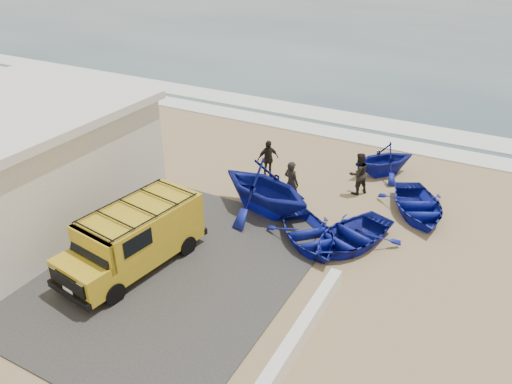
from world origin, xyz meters
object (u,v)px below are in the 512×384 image
at_px(boat_far_left, 384,159).
at_px(fisherman_front, 291,183).
at_px(boat_near_right, 351,236).
at_px(boat_mid_right, 418,206).
at_px(parapet, 297,339).
at_px(boat_mid_left, 265,187).
at_px(boat_near_left, 309,235).
at_px(van, 135,236).
at_px(fisherman_middle, 358,174).
at_px(fisherman_back, 268,159).

xyz_separation_m(boat_far_left, fisherman_front, (-2.52, -4.38, 0.16)).
height_order(boat_near_right, boat_mid_right, boat_near_right).
xyz_separation_m(parapet, boat_mid_left, (-4.03, 5.89, 0.81)).
xyz_separation_m(parapet, boat_near_left, (-1.64, 4.66, 0.08)).
relative_size(van, boat_mid_left, 1.25).
height_order(boat_near_right, boat_far_left, boat_far_left).
distance_m(boat_near_left, fisherman_middle, 4.46).
relative_size(boat_mid_right, fisherman_middle, 2.02).
bearing_deg(fisherman_back, fisherman_middle, -47.54).
xyz_separation_m(boat_far_left, fisherman_back, (-4.45, -2.64, 0.09)).
relative_size(boat_near_left, fisherman_middle, 1.89).
height_order(parapet, fisherman_back, fisherman_back).
height_order(van, fisherman_back, van).
bearing_deg(boat_near_left, boat_mid_left, 108.61).
relative_size(van, boat_near_left, 1.51).
bearing_deg(boat_mid_right, fisherman_back, 151.48).
bearing_deg(fisherman_front, parapet, 130.23).
height_order(parapet, boat_near_right, boat_near_right).
height_order(boat_far_left, fisherman_back, fisherman_back).
distance_m(parapet, van, 6.21).
bearing_deg(fisherman_front, fisherman_middle, -119.66).
bearing_deg(fisherman_middle, fisherman_front, -6.06).
bearing_deg(boat_near_right, fisherman_back, 166.23).
bearing_deg(fisherman_middle, boat_mid_left, -2.45).
xyz_separation_m(boat_mid_left, fisherman_front, (0.64, 1.05, -0.16)).
bearing_deg(parapet, boat_mid_left, 124.39).
relative_size(van, fisherman_back, 2.99).
distance_m(parapet, boat_mid_right, 8.61).
distance_m(boat_near_left, fisherman_front, 2.93).
bearing_deg(parapet, fisherman_back, 121.51).
relative_size(parapet, van, 1.17).
relative_size(parapet, boat_near_left, 1.76).
xyz_separation_m(parapet, van, (-6.10, 0.83, 0.86)).
bearing_deg(fisherman_middle, parapet, 46.15).
xyz_separation_m(boat_near_right, boat_mid_right, (1.60, 3.24, -0.00)).
distance_m(parapet, fisherman_front, 7.75).
xyz_separation_m(van, boat_mid_right, (7.38, 7.68, -0.76)).
height_order(boat_mid_right, boat_far_left, boat_far_left).
relative_size(van, boat_far_left, 1.76).
bearing_deg(fisherman_middle, van, 7.78).
distance_m(boat_mid_left, boat_mid_right, 5.97).
bearing_deg(fisherman_back, boat_far_left, -22.63).
bearing_deg(boat_mid_right, boat_far_left, 100.33).
distance_m(boat_far_left, fisherman_middle, 2.29).
distance_m(parapet, boat_far_left, 11.36).
bearing_deg(fisherman_front, boat_far_left, -105.75).
bearing_deg(parapet, boat_near_right, 93.44).
height_order(van, boat_near_left, van).
bearing_deg(van, boat_mid_right, 54.35).
relative_size(boat_mid_right, fisherman_front, 1.95).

